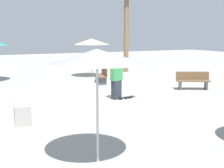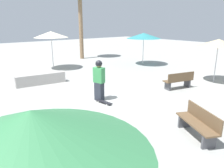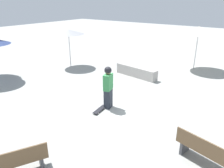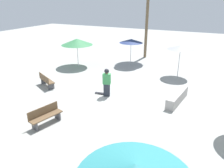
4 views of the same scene
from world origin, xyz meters
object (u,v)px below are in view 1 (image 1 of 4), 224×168
bench_near (193,81)px  skater_main (116,77)px  bench_far (102,75)px  skateboard (127,97)px  shade_umbrella_grey (97,56)px  concrete_ledge (22,107)px  shade_umbrella_tan (91,42)px

bench_near → skater_main: bearing=32.3°
bench_far → skateboard: bearing=-175.5°
skateboard → bench_far: 4.22m
bench_near → shade_umbrella_grey: bearing=65.1°
concrete_ledge → bench_far: 7.22m
shade_umbrella_grey → shade_umbrella_tan: shade_umbrella_grey is taller
skater_main → bench_near: (0.39, -4.34, -0.51)m
shade_umbrella_grey → skater_main: bearing=-30.4°
skater_main → shade_umbrella_grey: size_ratio=0.73×
bench_near → bench_far: bearing=-22.0°
skater_main → concrete_ledge: skater_main is taller
skater_main → bench_far: skater_main is taller
skateboard → shade_umbrella_tan: 7.20m
skater_main → concrete_ledge: size_ratio=0.66×
skater_main → bench_far: 4.25m
bench_near → shade_umbrella_grey: (-5.89, 7.56, 1.79)m
skater_main → shade_umbrella_tan: shade_umbrella_tan is taller
skater_main → shade_umbrella_tan: (6.68, -1.66, 1.24)m
skater_main → bench_near: 4.38m
skater_main → concrete_ledge: 4.16m
shade_umbrella_grey → concrete_ledge: bearing=9.5°
skateboard → bench_near: size_ratio=0.51×
bench_far → concrete_ledge: bearing=148.9°
skater_main → shade_umbrella_tan: size_ratio=0.73×
bench_near → bench_far: size_ratio=0.98×
bench_far → shade_umbrella_tan: (2.62, -0.49, 1.75)m
shade_umbrella_grey → bench_far: bearing=-24.7°
skateboard → bench_far: bearing=71.6°
shade_umbrella_grey → shade_umbrella_tan: size_ratio=1.00×
skater_main → bench_near: size_ratio=1.07×
skater_main → concrete_ledge: bearing=179.5°
skateboard → bench_far: (4.14, -0.73, 0.37)m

